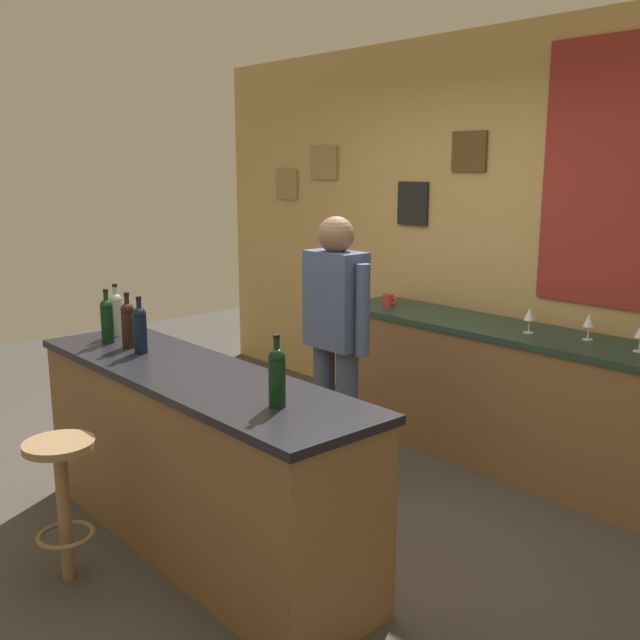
# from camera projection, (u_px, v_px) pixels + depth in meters

# --- Properties ---
(ground_plane) EXTENTS (10.00, 10.00, 0.00)m
(ground_plane) POSITION_uv_depth(u_px,v_px,m) (261.00, 519.00, 3.99)
(ground_plane) COLOR #423D38
(back_wall) EXTENTS (6.00, 0.09, 2.80)m
(back_wall) POSITION_uv_depth(u_px,v_px,m) (495.00, 237.00, 5.00)
(back_wall) COLOR tan
(back_wall) RESTS_ON ground_plane
(bar_counter) EXTENTS (2.24, 0.60, 0.92)m
(bar_counter) POSITION_uv_depth(u_px,v_px,m) (195.00, 459.00, 3.64)
(bar_counter) COLOR brown
(bar_counter) RESTS_ON ground_plane
(side_counter) EXTENTS (2.57, 0.56, 0.90)m
(side_counter) POSITION_uv_depth(u_px,v_px,m) (503.00, 395.00, 4.68)
(side_counter) COLOR brown
(side_counter) RESTS_ON ground_plane
(bartender) EXTENTS (0.52, 0.21, 1.62)m
(bartender) POSITION_uv_depth(u_px,v_px,m) (336.00, 334.00, 4.24)
(bartender) COLOR #384766
(bartender) RESTS_ON ground_plane
(bar_stool) EXTENTS (0.32, 0.32, 0.68)m
(bar_stool) POSITION_uv_depth(u_px,v_px,m) (62.00, 487.00, 3.33)
(bar_stool) COLOR olive
(bar_stool) RESTS_ON ground_plane
(wine_bottle_a) EXTENTS (0.07, 0.07, 0.31)m
(wine_bottle_a) POSITION_uv_depth(u_px,v_px,m) (116.00, 313.00, 4.25)
(wine_bottle_a) COLOR #999E99
(wine_bottle_a) RESTS_ON bar_counter
(wine_bottle_b) EXTENTS (0.07, 0.07, 0.31)m
(wine_bottle_b) POSITION_uv_depth(u_px,v_px,m) (107.00, 319.00, 4.07)
(wine_bottle_b) COLOR black
(wine_bottle_b) RESTS_ON bar_counter
(wine_bottle_c) EXTENTS (0.07, 0.07, 0.31)m
(wine_bottle_c) POSITION_uv_depth(u_px,v_px,m) (128.00, 323.00, 3.97)
(wine_bottle_c) COLOR black
(wine_bottle_c) RESTS_ON bar_counter
(wine_bottle_d) EXTENTS (0.07, 0.07, 0.31)m
(wine_bottle_d) POSITION_uv_depth(u_px,v_px,m) (140.00, 328.00, 3.85)
(wine_bottle_d) COLOR black
(wine_bottle_d) RESTS_ON bar_counter
(wine_bottle_e) EXTENTS (0.07, 0.07, 0.31)m
(wine_bottle_e) POSITION_uv_depth(u_px,v_px,m) (277.00, 375.00, 2.99)
(wine_bottle_e) COLOR black
(wine_bottle_e) RESTS_ON bar_counter
(wine_glass_a) EXTENTS (0.07, 0.07, 0.16)m
(wine_glass_a) POSITION_uv_depth(u_px,v_px,m) (529.00, 315.00, 4.40)
(wine_glass_a) COLOR silver
(wine_glass_a) RESTS_ON side_counter
(wine_glass_b) EXTENTS (0.07, 0.07, 0.16)m
(wine_glass_b) POSITION_uv_depth(u_px,v_px,m) (589.00, 321.00, 4.23)
(wine_glass_b) COLOR silver
(wine_glass_b) RESTS_ON side_counter
(coffee_mug) EXTENTS (0.13, 0.08, 0.09)m
(coffee_mug) POSITION_uv_depth(u_px,v_px,m) (389.00, 301.00, 5.22)
(coffee_mug) COLOR #B2332D
(coffee_mug) RESTS_ON side_counter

